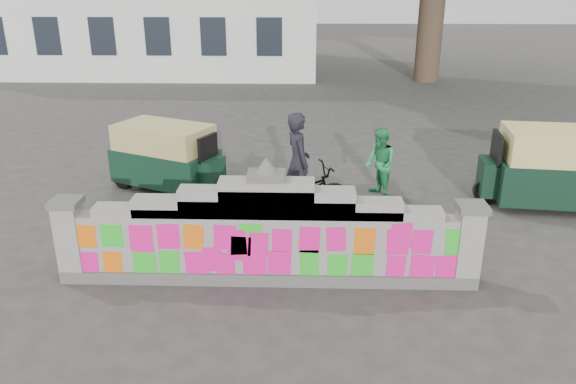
{
  "coord_description": "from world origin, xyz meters",
  "views": [
    {
      "loc": [
        0.55,
        -7.66,
        4.46
      ],
      "look_at": [
        0.28,
        1.0,
        1.1
      ],
      "focal_mm": 35.0,
      "sensor_mm": 36.0,
      "label": 1
    }
  ],
  "objects_px": {
    "pedestrian": "(380,164)",
    "rickshaw_left": "(168,156)",
    "cyclist_rider": "(298,175)",
    "rickshaw_right": "(557,167)",
    "cyclist_bike": "(298,195)"
  },
  "relations": [
    {
      "from": "pedestrian",
      "to": "rickshaw_left",
      "type": "height_order",
      "value": "pedestrian"
    },
    {
      "from": "rickshaw_right",
      "to": "rickshaw_left",
      "type": "bearing_deg",
      "value": 0.48
    },
    {
      "from": "cyclist_rider",
      "to": "pedestrian",
      "type": "relative_size",
      "value": 1.27
    },
    {
      "from": "pedestrian",
      "to": "cyclist_rider",
      "type": "bearing_deg",
      "value": -69.74
    },
    {
      "from": "cyclist_bike",
      "to": "pedestrian",
      "type": "xyz_separation_m",
      "value": [
        1.71,
        1.37,
        0.19
      ]
    },
    {
      "from": "cyclist_bike",
      "to": "rickshaw_right",
      "type": "bearing_deg",
      "value": -99.31
    },
    {
      "from": "cyclist_rider",
      "to": "rickshaw_left",
      "type": "height_order",
      "value": "cyclist_rider"
    },
    {
      "from": "cyclist_bike",
      "to": "cyclist_rider",
      "type": "xyz_separation_m",
      "value": [
        0.0,
        0.0,
        0.39
      ]
    },
    {
      "from": "rickshaw_left",
      "to": "rickshaw_right",
      "type": "height_order",
      "value": "rickshaw_right"
    },
    {
      "from": "cyclist_rider",
      "to": "rickshaw_left",
      "type": "bearing_deg",
      "value": 37.94
    },
    {
      "from": "cyclist_rider",
      "to": "rickshaw_left",
      "type": "xyz_separation_m",
      "value": [
        -2.9,
        1.82,
        -0.21
      ]
    },
    {
      "from": "pedestrian",
      "to": "rickshaw_left",
      "type": "xyz_separation_m",
      "value": [
        -4.61,
        0.45,
        -0.01
      ]
    },
    {
      "from": "pedestrian",
      "to": "rickshaw_right",
      "type": "bearing_deg",
      "value": 65.45
    },
    {
      "from": "cyclist_rider",
      "to": "rickshaw_right",
      "type": "xyz_separation_m",
      "value": [
        5.23,
        0.99,
        -0.12
      ]
    },
    {
      "from": "pedestrian",
      "to": "rickshaw_left",
      "type": "distance_m",
      "value": 4.63
    }
  ]
}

